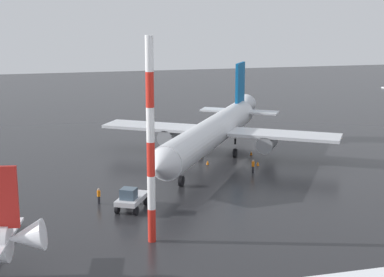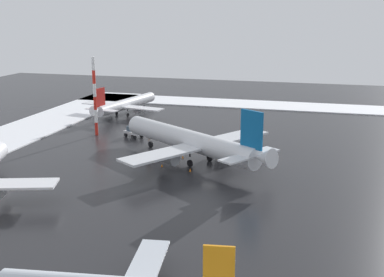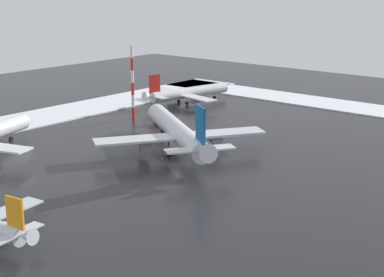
{
  "view_description": "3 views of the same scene",
  "coord_description": "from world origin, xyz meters",
  "px_view_note": "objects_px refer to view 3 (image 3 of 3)",
  "views": [
    {
      "loc": [
        -28.88,
        -79.69,
        19.95
      ],
      "look_at": [
        -8.45,
        -2.88,
        2.73
      ],
      "focal_mm": 55.0,
      "sensor_mm": 36.0,
      "label": 1
    },
    {
      "loc": [
        79.06,
        18.16,
        27.56
      ],
      "look_at": [
        -8.54,
        -5.48,
        3.78
      ],
      "focal_mm": 45.0,
      "sensor_mm": 36.0,
      "label": 2
    },
    {
      "loc": [
        77.9,
        69.44,
        32.72
      ],
      "look_at": [
        -5.76,
        -1.0,
        3.28
      ],
      "focal_mm": 55.0,
      "sensor_mm": 36.0,
      "label": 3
    }
  ],
  "objects_px": {
    "antenna_mast": "(133,83)",
    "airplane_far_rear": "(178,131)",
    "ground_crew_beside_wing": "(140,143)",
    "traffic_cone_near_nose": "(162,158)",
    "pushback_tug": "(161,119)",
    "traffic_cone_wingtip_side": "(145,151)",
    "traffic_cone_mid_line": "(174,146)",
    "airplane_parked_starboard": "(188,93)",
    "ground_crew_mid_apron": "(178,120)"
  },
  "relations": [
    {
      "from": "antenna_mast",
      "to": "traffic_cone_wingtip_side",
      "type": "relative_size",
      "value": 32.81
    },
    {
      "from": "ground_crew_mid_apron",
      "to": "ground_crew_beside_wing",
      "type": "bearing_deg",
      "value": 170.01
    },
    {
      "from": "airplane_parked_starboard",
      "to": "ground_crew_beside_wing",
      "type": "height_order",
      "value": "airplane_parked_starboard"
    },
    {
      "from": "antenna_mast",
      "to": "traffic_cone_near_nose",
      "type": "relative_size",
      "value": 32.81
    },
    {
      "from": "pushback_tug",
      "to": "traffic_cone_near_nose",
      "type": "distance_m",
      "value": 27.88
    },
    {
      "from": "antenna_mast",
      "to": "traffic_cone_wingtip_side",
      "type": "height_order",
      "value": "antenna_mast"
    },
    {
      "from": "traffic_cone_mid_line",
      "to": "traffic_cone_wingtip_side",
      "type": "distance_m",
      "value": 6.65
    },
    {
      "from": "airplane_parked_starboard",
      "to": "pushback_tug",
      "type": "height_order",
      "value": "airplane_parked_starboard"
    },
    {
      "from": "pushback_tug",
      "to": "antenna_mast",
      "type": "height_order",
      "value": "antenna_mast"
    },
    {
      "from": "traffic_cone_mid_line",
      "to": "traffic_cone_wingtip_side",
      "type": "xyz_separation_m",
      "value": [
        6.27,
        -2.21,
        0.0
      ]
    },
    {
      "from": "ground_crew_mid_apron",
      "to": "traffic_cone_mid_line",
      "type": "bearing_deg",
      "value": -170.92
    },
    {
      "from": "airplane_parked_starboard",
      "to": "ground_crew_mid_apron",
      "type": "xyz_separation_m",
      "value": [
        20.04,
        14.15,
        -1.99
      ]
    },
    {
      "from": "airplane_parked_starboard",
      "to": "ground_crew_beside_wing",
      "type": "xyz_separation_m",
      "value": [
        40.15,
        21.47,
        -1.99
      ]
    },
    {
      "from": "traffic_cone_wingtip_side",
      "to": "ground_crew_beside_wing",
      "type": "bearing_deg",
      "value": -120.55
    },
    {
      "from": "pushback_tug",
      "to": "ground_crew_mid_apron",
      "type": "xyz_separation_m",
      "value": [
        -3.0,
        2.79,
        -0.31
      ]
    },
    {
      "from": "antenna_mast",
      "to": "airplane_far_rear",
      "type": "bearing_deg",
      "value": 62.7
    },
    {
      "from": "ground_crew_mid_apron",
      "to": "traffic_cone_near_nose",
      "type": "distance_m",
      "value": 28.42
    },
    {
      "from": "pushback_tug",
      "to": "traffic_cone_mid_line",
      "type": "bearing_deg",
      "value": 169.76
    },
    {
      "from": "airplane_far_rear",
      "to": "traffic_cone_wingtip_side",
      "type": "height_order",
      "value": "airplane_far_rear"
    },
    {
      "from": "airplane_far_rear",
      "to": "ground_crew_mid_apron",
      "type": "bearing_deg",
      "value": -15.69
    },
    {
      "from": "ground_crew_beside_wing",
      "to": "airplane_parked_starboard",
      "type": "bearing_deg",
      "value": 21.36
    },
    {
      "from": "pushback_tug",
      "to": "traffic_cone_wingtip_side",
      "type": "bearing_deg",
      "value": 154.17
    },
    {
      "from": "airplane_parked_starboard",
      "to": "antenna_mast",
      "type": "xyz_separation_m",
      "value": [
        23.48,
        2.53,
        6.06
      ]
    },
    {
      "from": "traffic_cone_wingtip_side",
      "to": "airplane_far_rear",
      "type": "bearing_deg",
      "value": 138.92
    },
    {
      "from": "pushback_tug",
      "to": "ground_crew_mid_apron",
      "type": "bearing_deg",
      "value": -103.91
    },
    {
      "from": "antenna_mast",
      "to": "traffic_cone_wingtip_side",
      "type": "xyz_separation_m",
      "value": [
        18.6,
        22.21,
        -8.75
      ]
    },
    {
      "from": "ground_crew_beside_wing",
      "to": "traffic_cone_mid_line",
      "type": "relative_size",
      "value": 3.11
    },
    {
      "from": "pushback_tug",
      "to": "traffic_cone_near_nose",
      "type": "xyz_separation_m",
      "value": [
        20.25,
        19.13,
        -1.01
      ]
    },
    {
      "from": "ground_crew_beside_wing",
      "to": "antenna_mast",
      "type": "relative_size",
      "value": 0.09
    },
    {
      "from": "ground_crew_mid_apron",
      "to": "traffic_cone_mid_line",
      "type": "distance_m",
      "value": 20.32
    },
    {
      "from": "pushback_tug",
      "to": "ground_crew_beside_wing",
      "type": "distance_m",
      "value": 19.88
    },
    {
      "from": "antenna_mast",
      "to": "traffic_cone_mid_line",
      "type": "relative_size",
      "value": 32.81
    },
    {
      "from": "airplane_far_rear",
      "to": "ground_crew_beside_wing",
      "type": "distance_m",
      "value": 8.68
    },
    {
      "from": "airplane_far_rear",
      "to": "antenna_mast",
      "type": "relative_size",
      "value": 1.99
    },
    {
      "from": "airplane_far_rear",
      "to": "ground_crew_mid_apron",
      "type": "height_order",
      "value": "airplane_far_rear"
    },
    {
      "from": "traffic_cone_wingtip_side",
      "to": "airplane_parked_starboard",
      "type": "bearing_deg",
      "value": -149.55
    },
    {
      "from": "traffic_cone_wingtip_side",
      "to": "traffic_cone_near_nose",
      "type": "bearing_deg",
      "value": 78.12
    },
    {
      "from": "traffic_cone_wingtip_side",
      "to": "antenna_mast",
      "type": "bearing_deg",
      "value": -129.95
    },
    {
      "from": "airplane_far_rear",
      "to": "traffic_cone_near_nose",
      "type": "bearing_deg",
      "value": 136.68
    },
    {
      "from": "airplane_far_rear",
      "to": "ground_crew_beside_wing",
      "type": "bearing_deg",
      "value": 54.91
    },
    {
      "from": "airplane_far_rear",
      "to": "traffic_cone_near_nose",
      "type": "height_order",
      "value": "airplane_far_rear"
    },
    {
      "from": "antenna_mast",
      "to": "traffic_cone_mid_line",
      "type": "xyz_separation_m",
      "value": [
        12.33,
        24.42,
        -8.75
      ]
    },
    {
      "from": "pushback_tug",
      "to": "ground_crew_beside_wing",
      "type": "relative_size",
      "value": 2.98
    },
    {
      "from": "airplane_parked_starboard",
      "to": "ground_crew_beside_wing",
      "type": "relative_size",
      "value": 17.56
    },
    {
      "from": "ground_crew_beside_wing",
      "to": "traffic_cone_near_nose",
      "type": "relative_size",
      "value": 3.11
    },
    {
      "from": "traffic_cone_near_nose",
      "to": "antenna_mast",
      "type": "bearing_deg",
      "value": -125.32
    },
    {
      "from": "airplane_parked_starboard",
      "to": "traffic_cone_wingtip_side",
      "type": "distance_m",
      "value": 48.88
    },
    {
      "from": "airplane_far_rear",
      "to": "ground_crew_beside_wing",
      "type": "height_order",
      "value": "airplane_far_rear"
    },
    {
      "from": "pushback_tug",
      "to": "antenna_mast",
      "type": "xyz_separation_m",
      "value": [
        0.44,
        -8.83,
        7.74
      ]
    },
    {
      "from": "pushback_tug",
      "to": "traffic_cone_near_nose",
      "type": "bearing_deg",
      "value": 162.45
    }
  ]
}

